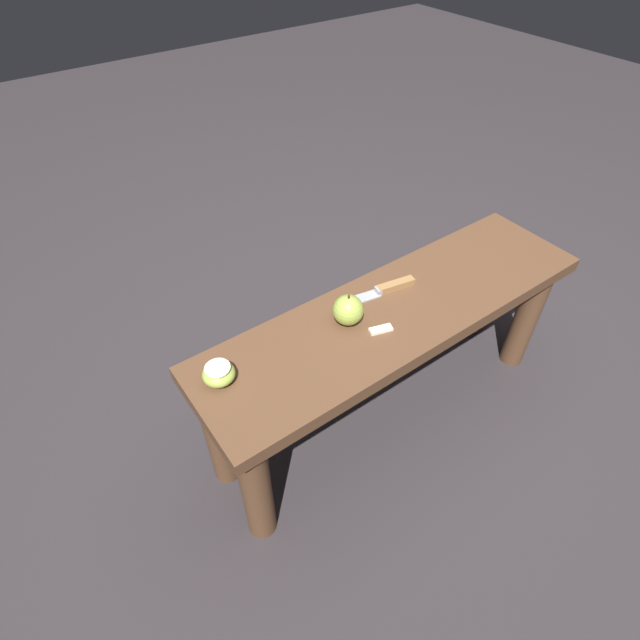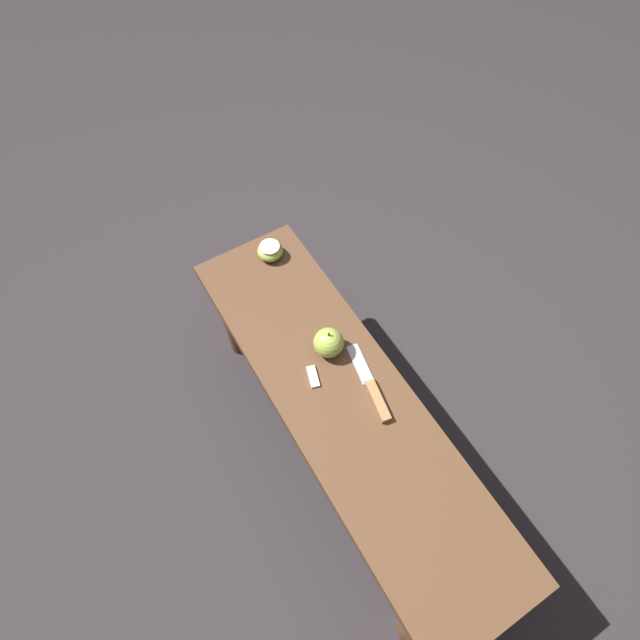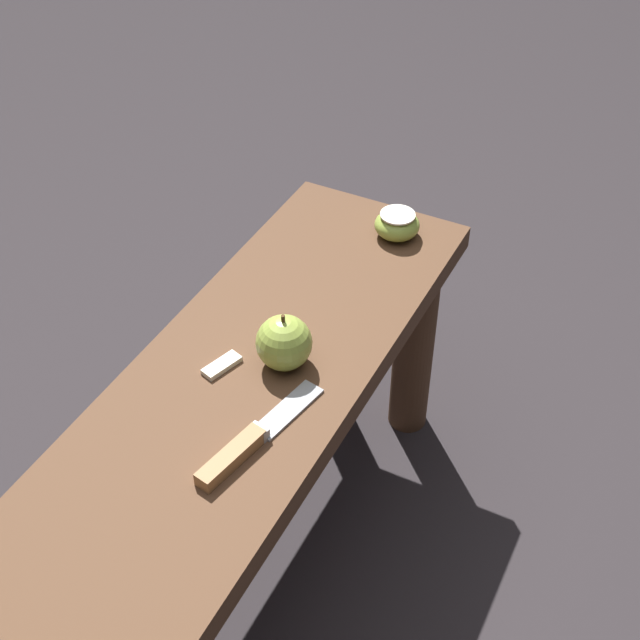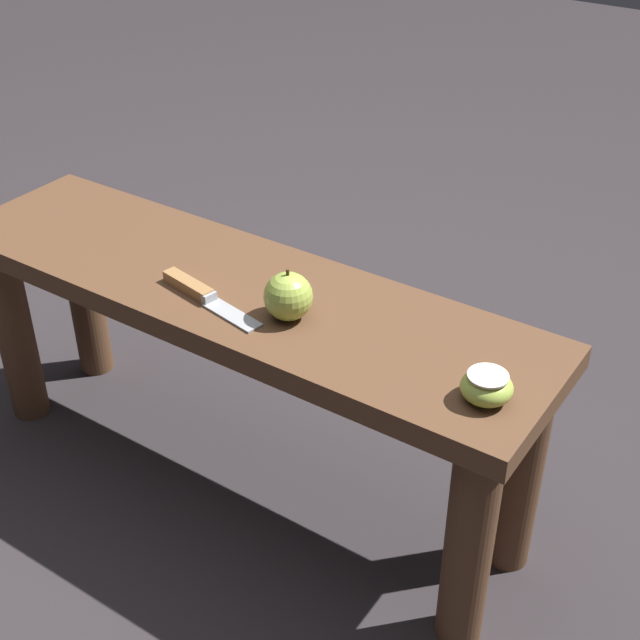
% 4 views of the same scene
% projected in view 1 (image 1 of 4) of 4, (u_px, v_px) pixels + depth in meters
% --- Properties ---
extents(ground_plane, '(8.00, 8.00, 0.00)m').
position_uv_depth(ground_plane, '(383.00, 409.00, 1.61)').
color(ground_plane, '#2D282B').
extents(wooden_bench, '(1.14, 0.31, 0.45)m').
position_uv_depth(wooden_bench, '(394.00, 336.00, 1.38)').
color(wooden_bench, brown).
rests_on(wooden_bench, ground_plane).
extents(knife, '(0.22, 0.07, 0.02)m').
position_uv_depth(knife, '(387.00, 288.00, 1.35)').
color(knife, '#9EA0A5').
rests_on(knife, wooden_bench).
extents(apple_whole, '(0.08, 0.08, 0.09)m').
position_uv_depth(apple_whole, '(348.00, 310.00, 1.24)').
color(apple_whole, '#9EB747').
rests_on(apple_whole, wooden_bench).
extents(apple_cut, '(0.07, 0.07, 0.04)m').
position_uv_depth(apple_cut, '(219.00, 374.00, 1.11)').
color(apple_cut, '#9EB747').
rests_on(apple_cut, wooden_bench).
extents(apple_slice_near_knife, '(0.06, 0.04, 0.01)m').
position_uv_depth(apple_slice_near_knife, '(381.00, 329.00, 1.24)').
color(apple_slice_near_knife, white).
rests_on(apple_slice_near_knife, wooden_bench).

